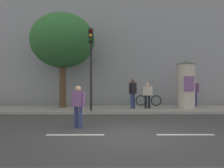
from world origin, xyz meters
name	(u,v)px	position (x,y,z in m)	size (l,w,h in m)	color
ground_plane	(130,135)	(0.00, 0.00, 0.00)	(80.00, 80.00, 0.00)	#38383A
sidewalk_curb	(120,109)	(0.00, 7.00, 0.07)	(36.00, 4.00, 0.15)	gray
lane_markings	(130,135)	(0.00, 0.00, 0.00)	(25.80, 0.16, 0.01)	silver
building_backdrop	(118,34)	(0.00, 12.00, 5.96)	(36.00, 5.00, 11.92)	gray
traffic_light	(91,56)	(-1.68, 5.24, 3.14)	(0.24, 0.45, 4.46)	black
poster_column	(186,84)	(4.05, 6.80, 1.62)	(1.14, 1.14, 2.91)	#B2ADA3
street_tree	(63,41)	(-3.67, 7.37, 4.39)	(4.07, 4.07, 5.99)	#4C3826
pedestrian_near_pole	(78,103)	(-1.79, 1.15, 0.89)	(0.51, 0.47, 1.53)	navy
pedestrian_tallest	(133,91)	(0.72, 6.48, 1.22)	(0.49, 0.54, 1.80)	navy
pedestrian_with_bag	(147,93)	(1.63, 6.64, 1.08)	(0.53, 0.49, 1.57)	black
pedestrian_with_backpack	(194,90)	(4.98, 7.95, 1.21)	(0.54, 0.40, 1.80)	navy
bicycle_leaning	(148,100)	(2.00, 8.46, 0.54)	(1.77, 0.22, 1.09)	black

